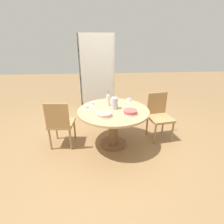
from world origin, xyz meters
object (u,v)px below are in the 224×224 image
(bookshelf, at_px, (97,78))
(water_bottle, at_px, (108,100))
(cup_b, at_px, (93,104))
(cake_second, at_px, (130,112))
(cup_a, at_px, (129,101))
(cup_c, at_px, (87,108))
(cake_main, at_px, (104,114))
(chair_a, at_px, (60,123))
(chair_b, at_px, (159,115))
(coffee_pot, at_px, (115,103))

(bookshelf, height_order, water_bottle, bookshelf)
(cup_b, bearing_deg, cake_second, -33.84)
(cup_a, xyz_separation_m, cup_c, (-0.80, -0.30, 0.00))
(cup_b, distance_m, cup_c, 0.19)
(cake_main, bearing_deg, bookshelf, 93.15)
(chair_a, relative_size, chair_b, 1.00)
(water_bottle, xyz_separation_m, cup_b, (-0.29, 0.00, -0.08))
(coffee_pot, distance_m, water_bottle, 0.20)
(cake_second, bearing_deg, cake_main, -172.28)
(cup_c, bearing_deg, chair_a, -174.42)
(coffee_pot, relative_size, cup_b, 1.75)
(chair_b, xyz_separation_m, cup_a, (-0.58, 0.16, 0.26))
(chair_a, distance_m, chair_b, 1.86)
(coffee_pot, bearing_deg, bookshelf, 101.66)
(chair_b, relative_size, cup_a, 6.37)
(bookshelf, distance_m, cake_main, 1.74)
(cup_c, bearing_deg, chair_b, 6.04)
(chair_b, height_order, cake_main, chair_b)
(water_bottle, bearing_deg, coffee_pot, -58.92)
(chair_a, height_order, water_bottle, water_bottle)
(bookshelf, xyz_separation_m, cup_b, (-0.09, -1.25, -0.21))
(cup_a, xyz_separation_m, cup_b, (-0.70, -0.14, 0.00))
(coffee_pot, height_order, cup_a, coffee_pot)
(coffee_pot, relative_size, cup_c, 1.75)
(cake_second, distance_m, cup_c, 0.77)
(cake_second, height_order, cup_a, cup_a)
(cake_main, bearing_deg, water_bottle, 78.32)
(chair_b, distance_m, cup_c, 1.41)
(chair_a, bearing_deg, cake_main, 165.65)
(chair_b, relative_size, bookshelf, 0.45)
(water_bottle, height_order, cake_second, water_bottle)
(chair_a, xyz_separation_m, cup_a, (1.27, 0.35, 0.26))
(water_bottle, relative_size, cup_a, 1.88)
(water_bottle, height_order, cup_b, water_bottle)
(chair_a, xyz_separation_m, chair_b, (1.85, 0.19, 0.00))
(cup_b, bearing_deg, cup_c, -123.46)
(cake_main, height_order, cup_a, cup_a)
(bookshelf, relative_size, coffee_pot, 8.03)
(chair_b, distance_m, cake_main, 1.21)
(cup_b, relative_size, cup_c, 1.00)
(cake_main, distance_m, cup_b, 0.51)
(cup_c, bearing_deg, cup_a, 20.78)
(cake_second, bearing_deg, chair_a, 170.09)
(chair_a, bearing_deg, cup_c, -169.49)
(cake_main, relative_size, cup_a, 2.00)
(cup_a, bearing_deg, cake_second, -97.64)
(chair_b, bearing_deg, cake_second, -157.49)
(chair_a, bearing_deg, chair_b, -169.15)
(chair_a, height_order, cup_a, chair_a)
(bookshelf, bearing_deg, cake_main, 93.15)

